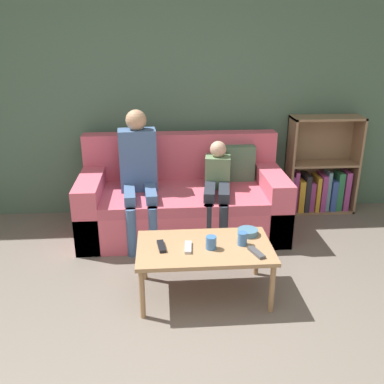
{
  "coord_description": "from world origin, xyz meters",
  "views": [
    {
      "loc": [
        -0.16,
        -1.82,
        1.92
      ],
      "look_at": [
        0.09,
        1.51,
        0.63
      ],
      "focal_mm": 40.0,
      "sensor_mm": 36.0,
      "label": 1
    }
  ],
  "objects_px": {
    "tv_remote_1": "(188,247)",
    "tv_remote_2": "(161,246)",
    "tv_remote_0": "(256,252)",
    "snack_bowl": "(248,232)",
    "bookshelf": "(319,177)",
    "coffee_table": "(204,251)",
    "person_child": "(217,185)",
    "cup_far": "(211,243)",
    "cup_near": "(242,239)",
    "couch": "(183,201)",
    "person_adult": "(138,167)"
  },
  "relations": [
    {
      "from": "cup_near",
      "to": "snack_bowl",
      "type": "relative_size",
      "value": 0.64
    },
    {
      "from": "tv_remote_0",
      "to": "snack_bowl",
      "type": "bearing_deg",
      "value": 70.71
    },
    {
      "from": "tv_remote_0",
      "to": "snack_bowl",
      "type": "distance_m",
      "value": 0.3
    },
    {
      "from": "person_child",
      "to": "tv_remote_2",
      "type": "bearing_deg",
      "value": -110.05
    },
    {
      "from": "coffee_table",
      "to": "person_child",
      "type": "bearing_deg",
      "value": 77.39
    },
    {
      "from": "person_child",
      "to": "couch",
      "type": "bearing_deg",
      "value": 162.06
    },
    {
      "from": "bookshelf",
      "to": "tv_remote_1",
      "type": "height_order",
      "value": "bookshelf"
    },
    {
      "from": "coffee_table",
      "to": "person_child",
      "type": "xyz_separation_m",
      "value": [
        0.22,
        0.99,
        0.15
      ]
    },
    {
      "from": "tv_remote_0",
      "to": "couch",
      "type": "bearing_deg",
      "value": 89.51
    },
    {
      "from": "tv_remote_0",
      "to": "tv_remote_2",
      "type": "distance_m",
      "value": 0.69
    },
    {
      "from": "tv_remote_2",
      "to": "person_adult",
      "type": "bearing_deg",
      "value": 93.24
    },
    {
      "from": "person_child",
      "to": "cup_far",
      "type": "relative_size",
      "value": 9.44
    },
    {
      "from": "person_child",
      "to": "tv_remote_0",
      "type": "height_order",
      "value": "person_child"
    },
    {
      "from": "tv_remote_0",
      "to": "tv_remote_1",
      "type": "xyz_separation_m",
      "value": [
        -0.48,
        0.11,
        0.0
      ]
    },
    {
      "from": "person_adult",
      "to": "tv_remote_2",
      "type": "xyz_separation_m",
      "value": [
        0.2,
        -1.05,
        -0.27
      ]
    },
    {
      "from": "coffee_table",
      "to": "tv_remote_1",
      "type": "bearing_deg",
      "value": -166.44
    },
    {
      "from": "person_child",
      "to": "snack_bowl",
      "type": "height_order",
      "value": "person_child"
    },
    {
      "from": "coffee_table",
      "to": "person_adult",
      "type": "distance_m",
      "value": 1.22
    },
    {
      "from": "bookshelf",
      "to": "tv_remote_2",
      "type": "distance_m",
      "value": 2.32
    },
    {
      "from": "couch",
      "to": "tv_remote_0",
      "type": "relative_size",
      "value": 11.17
    },
    {
      "from": "couch",
      "to": "person_adult",
      "type": "distance_m",
      "value": 0.59
    },
    {
      "from": "couch",
      "to": "tv_remote_2",
      "type": "height_order",
      "value": "couch"
    },
    {
      "from": "person_child",
      "to": "tv_remote_2",
      "type": "xyz_separation_m",
      "value": [
        -0.54,
        -0.99,
        -0.1
      ]
    },
    {
      "from": "coffee_table",
      "to": "snack_bowl",
      "type": "bearing_deg",
      "value": 24.5
    },
    {
      "from": "coffee_table",
      "to": "tv_remote_2",
      "type": "bearing_deg",
      "value": 179.92
    },
    {
      "from": "tv_remote_0",
      "to": "bookshelf",
      "type": "bearing_deg",
      "value": 37.65
    },
    {
      "from": "person_adult",
      "to": "cup_far",
      "type": "xyz_separation_m",
      "value": [
        0.56,
        -1.09,
        -0.24
      ]
    },
    {
      "from": "couch",
      "to": "tv_remote_0",
      "type": "xyz_separation_m",
      "value": [
        0.45,
        -1.29,
        0.12
      ]
    },
    {
      "from": "person_child",
      "to": "coffee_table",
      "type": "bearing_deg",
      "value": -94.11
    },
    {
      "from": "bookshelf",
      "to": "tv_remote_1",
      "type": "distance_m",
      "value": 2.2
    },
    {
      "from": "bookshelf",
      "to": "cup_far",
      "type": "xyz_separation_m",
      "value": [
        -1.38,
        -1.57,
        0.08
      ]
    },
    {
      "from": "coffee_table",
      "to": "tv_remote_2",
      "type": "height_order",
      "value": "tv_remote_2"
    },
    {
      "from": "couch",
      "to": "person_child",
      "type": "xyz_separation_m",
      "value": [
        0.32,
        -0.16,
        0.22
      ]
    },
    {
      "from": "person_adult",
      "to": "tv_remote_0",
      "type": "xyz_separation_m",
      "value": [
        0.87,
        -1.2,
        -0.27
      ]
    },
    {
      "from": "person_child",
      "to": "tv_remote_0",
      "type": "distance_m",
      "value": 1.14
    },
    {
      "from": "cup_far",
      "to": "snack_bowl",
      "type": "height_order",
      "value": "cup_far"
    },
    {
      "from": "couch",
      "to": "cup_near",
      "type": "bearing_deg",
      "value": -71.83
    },
    {
      "from": "tv_remote_0",
      "to": "tv_remote_2",
      "type": "xyz_separation_m",
      "value": [
        -0.67,
        0.14,
        0.0
      ]
    },
    {
      "from": "tv_remote_1",
      "to": "tv_remote_2",
      "type": "height_order",
      "value": "same"
    },
    {
      "from": "cup_near",
      "to": "cup_far",
      "type": "xyz_separation_m",
      "value": [
        -0.24,
        -0.04,
        -0.0
      ]
    },
    {
      "from": "person_adult",
      "to": "tv_remote_1",
      "type": "xyz_separation_m",
      "value": [
        0.39,
        -1.08,
        -0.27
      ]
    },
    {
      "from": "snack_bowl",
      "to": "cup_near",
      "type": "bearing_deg",
      "value": -114.57
    },
    {
      "from": "tv_remote_0",
      "to": "snack_bowl",
      "type": "height_order",
      "value": "snack_bowl"
    },
    {
      "from": "person_child",
      "to": "cup_far",
      "type": "distance_m",
      "value": 1.05
    },
    {
      "from": "cup_near",
      "to": "snack_bowl",
      "type": "bearing_deg",
      "value": 65.43
    },
    {
      "from": "person_child",
      "to": "tv_remote_1",
      "type": "bearing_deg",
      "value": -100.16
    },
    {
      "from": "person_child",
      "to": "cup_far",
      "type": "height_order",
      "value": "person_child"
    },
    {
      "from": "person_child",
      "to": "tv_remote_1",
      "type": "xyz_separation_m",
      "value": [
        -0.34,
        -1.02,
        -0.1
      ]
    },
    {
      "from": "couch",
      "to": "coffee_table",
      "type": "xyz_separation_m",
      "value": [
        0.09,
        -1.15,
        0.07
      ]
    },
    {
      "from": "tv_remote_1",
      "to": "tv_remote_2",
      "type": "distance_m",
      "value": 0.2
    }
  ]
}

